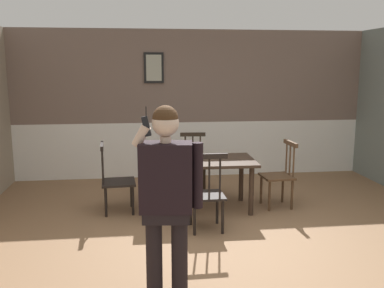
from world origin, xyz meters
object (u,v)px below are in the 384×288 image
dining_table (199,166)px  person_figure (167,191)px  chair_opposite_corner (193,164)px  chair_by_doorway (279,175)px  chair_at_table_head (207,194)px  chair_near_window (115,180)px

dining_table → person_figure: 2.47m
dining_table → chair_opposite_corner: bearing=88.6°
chair_by_doorway → person_figure: size_ratio=0.56×
person_figure → chair_by_doorway: bearing=-120.2°
chair_at_table_head → person_figure: (-0.58, -1.55, 0.52)m
chair_at_table_head → chair_opposite_corner: 1.62m
chair_opposite_corner → person_figure: (-0.62, -3.17, 0.52)m
chair_near_window → person_figure: person_figure is taller
chair_by_doorway → person_figure: bearing=139.3°
chair_by_doorway → chair_opposite_corner: bearing=50.3°
chair_near_window → chair_at_table_head: 1.42m
chair_opposite_corner → person_figure: 3.27m
chair_near_window → chair_opposite_corner: bearing=119.3°
chair_near_window → person_figure: (0.57, -2.39, 0.53)m
chair_by_doorway → dining_table: bearing=85.2°
dining_table → chair_opposite_corner: 0.82m
chair_by_doorway → chair_at_table_head: chair_at_table_head is taller
chair_near_window → dining_table: bearing=84.7°
dining_table → chair_by_doorway: chair_by_doorway is taller
chair_at_table_head → chair_near_window: bearing=143.3°
chair_opposite_corner → dining_table: bearing=92.3°
chair_near_window → chair_at_table_head: (1.15, -0.83, 0.01)m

